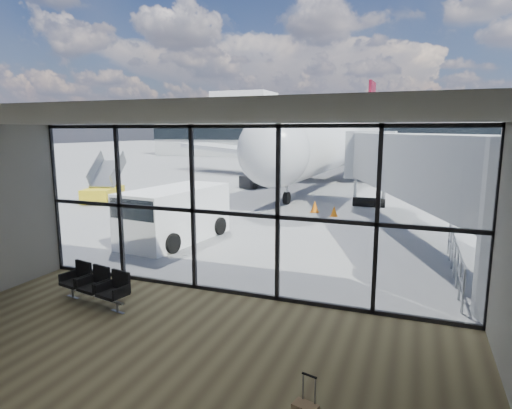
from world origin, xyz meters
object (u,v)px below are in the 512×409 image
Objects in this scene: belt_loader at (259,180)px; airliner at (342,143)px; mobile_stairs at (104,192)px; seating_row at (97,283)px; service_van at (173,214)px.

airliner is at bearing 86.24° from belt_loader.
mobile_stairs is at bearing -99.41° from belt_loader.
service_van is at bearing 115.27° from seating_row.
seating_row is 0.57× the size of mobile_stairs.
airliner is 8.07× the size of service_van.
seating_row is 0.56× the size of belt_loader.
belt_loader is at bearing 111.51° from seating_row.
seating_row is 0.05× the size of airliner.
seating_row is at bearing -69.45° from service_van.
belt_loader is 11.74m from mobile_stairs.
service_van is (-1.51, 6.11, 0.56)m from seating_row.
service_van is 11.31m from mobile_stairs.
seating_row is 0.42× the size of service_van.
service_van is at bearing -93.15° from airliner.
service_van is at bearing -56.64° from belt_loader.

